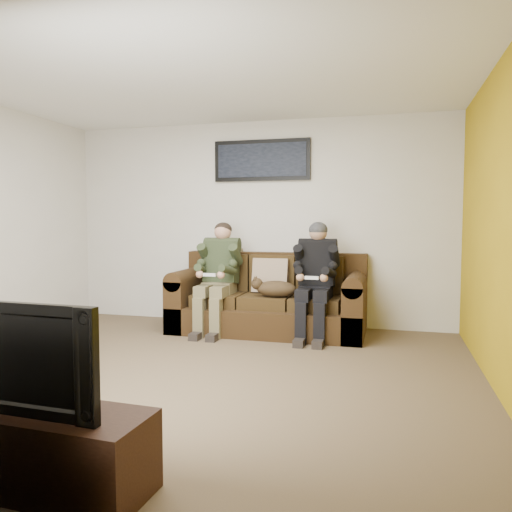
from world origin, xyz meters
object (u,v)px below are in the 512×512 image
(cat, at_px, (275,288))
(television, at_px, (27,354))
(person_left, at_px, (218,270))
(sofa, at_px, (270,302))
(person_right, at_px, (316,272))
(framed_poster, at_px, (262,160))
(tv_stand, at_px, (30,447))

(cat, relative_size, television, 0.69)
(person_left, bearing_deg, television, -85.75)
(sofa, height_order, person_right, person_right)
(person_right, bearing_deg, framed_poster, 143.84)
(sofa, bearing_deg, person_right, -17.99)
(cat, xyz_separation_m, tv_stand, (-0.45, -3.50, -0.36))
(framed_poster, distance_m, television, 4.41)
(sofa, relative_size, person_left, 1.74)
(person_left, xyz_separation_m, framed_poster, (0.39, 0.58, 1.36))
(sofa, relative_size, tv_stand, 1.80)
(sofa, height_order, cat, sofa)
(person_left, distance_m, cat, 0.74)
(sofa, distance_m, cat, 0.37)
(television, bearing_deg, person_right, 78.62)
(sofa, bearing_deg, framed_poster, 117.47)
(person_left, relative_size, person_right, 0.99)
(person_right, relative_size, television, 1.39)
(person_right, xyz_separation_m, framed_poster, (-0.79, 0.58, 1.36))
(tv_stand, bearing_deg, person_right, 78.62)
(cat, distance_m, television, 3.53)
(sofa, height_order, framed_poster, framed_poster)
(person_right, xyz_separation_m, cat, (-0.46, -0.09, -0.19))
(person_right, xyz_separation_m, television, (-0.91, -3.59, -0.07))
(person_right, distance_m, cat, 0.51)
(sofa, distance_m, person_right, 0.73)
(tv_stand, relative_size, television, 1.34)
(sofa, height_order, television, television)
(person_right, height_order, tv_stand, person_right)
(tv_stand, distance_m, television, 0.47)
(cat, height_order, tv_stand, cat)
(person_right, height_order, cat, person_right)
(person_right, relative_size, framed_poster, 1.06)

